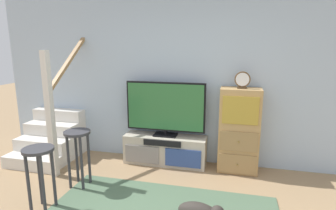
{
  "coord_description": "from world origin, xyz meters",
  "views": [
    {
      "loc": [
        0.73,
        -1.84,
        1.87
      ],
      "look_at": [
        -0.12,
        1.65,
        1.09
      ],
      "focal_mm": 29.63,
      "sensor_mm": 36.0,
      "label": 1
    }
  ],
  "objects_px": {
    "media_console": "(165,150)",
    "desk_clock": "(242,80)",
    "television": "(165,108)",
    "side_cabinet": "(239,131)",
    "bar_stool_far": "(78,146)",
    "bar_stool_near": "(40,165)"
  },
  "relations": [
    {
      "from": "desk_clock",
      "to": "bar_stool_near",
      "type": "relative_size",
      "value": 0.32
    },
    {
      "from": "television",
      "to": "desk_clock",
      "type": "bearing_deg",
      "value": -1.45
    },
    {
      "from": "television",
      "to": "side_cabinet",
      "type": "xyz_separation_m",
      "value": [
        1.12,
        -0.01,
        -0.28
      ]
    },
    {
      "from": "media_console",
      "to": "television",
      "type": "xyz_separation_m",
      "value": [
        -0.0,
        0.02,
        0.68
      ]
    },
    {
      "from": "desk_clock",
      "to": "bar_stool_near",
      "type": "xyz_separation_m",
      "value": [
        -2.18,
        -1.57,
        -0.83
      ]
    },
    {
      "from": "side_cabinet",
      "to": "desk_clock",
      "type": "xyz_separation_m",
      "value": [
        0.01,
        -0.01,
        0.75
      ]
    },
    {
      "from": "bar_stool_near",
      "to": "media_console",
      "type": "bearing_deg",
      "value": 56.21
    },
    {
      "from": "bar_stool_near",
      "to": "television",
      "type": "bearing_deg",
      "value": 56.61
    },
    {
      "from": "media_console",
      "to": "side_cabinet",
      "type": "height_order",
      "value": "side_cabinet"
    },
    {
      "from": "desk_clock",
      "to": "media_console",
      "type": "bearing_deg",
      "value": 179.76
    },
    {
      "from": "television",
      "to": "side_cabinet",
      "type": "bearing_deg",
      "value": -0.69
    },
    {
      "from": "desk_clock",
      "to": "bar_stool_far",
      "type": "relative_size",
      "value": 0.32
    },
    {
      "from": "television",
      "to": "bar_stool_far",
      "type": "relative_size",
      "value": 1.62
    },
    {
      "from": "television",
      "to": "bar_stool_near",
      "type": "relative_size",
      "value": 1.65
    },
    {
      "from": "desk_clock",
      "to": "bar_stool_far",
      "type": "bearing_deg",
      "value": -154.95
    },
    {
      "from": "media_console",
      "to": "desk_clock",
      "type": "bearing_deg",
      "value": -0.24
    },
    {
      "from": "bar_stool_near",
      "to": "side_cabinet",
      "type": "bearing_deg",
      "value": 36.01
    },
    {
      "from": "media_console",
      "to": "bar_stool_far",
      "type": "relative_size",
      "value": 1.69
    },
    {
      "from": "side_cabinet",
      "to": "bar_stool_far",
      "type": "relative_size",
      "value": 1.63
    },
    {
      "from": "media_console",
      "to": "side_cabinet",
      "type": "xyz_separation_m",
      "value": [
        1.12,
        0.01,
        0.4
      ]
    },
    {
      "from": "bar_stool_near",
      "to": "bar_stool_far",
      "type": "distance_m",
      "value": 0.61
    },
    {
      "from": "desk_clock",
      "to": "bar_stool_near",
      "type": "distance_m",
      "value": 2.81
    }
  ]
}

